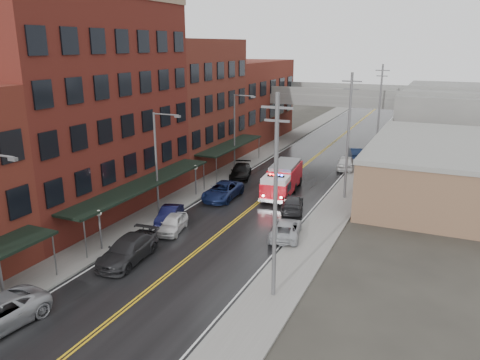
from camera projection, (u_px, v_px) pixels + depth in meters
The scene contains 30 objects.
road at pixel (256, 204), 43.75m from camera, with size 11.00×160.00×0.02m, color black.
sidewalk_left at pixel (188, 194), 46.58m from camera, with size 3.00×160.00×0.15m, color slate.
sidewalk_right at pixel (333, 215), 40.88m from camera, with size 3.00×160.00×0.15m, color slate.
curb_left at pixel (203, 196), 45.94m from camera, with size 0.30×160.00×0.15m, color gray.
curb_right at pixel (315, 212), 41.52m from camera, with size 0.30×160.00×0.15m, color gray.
brick_building_b at pixel (84, 110), 40.29m from camera, with size 9.00×20.00×18.00m, color maroon.
brick_building_c at pixel (187, 104), 56.06m from camera, with size 9.00×15.00×15.00m, color maroon.
brick_building_far at pixel (245, 101), 71.83m from camera, with size 9.00×20.00×12.00m, color maroon.
tan_building at pixel (447, 171), 45.57m from camera, with size 14.00×22.00×5.00m, color #896449.
right_far_block at pixel (466, 116), 70.69m from camera, with size 18.00×30.00×8.00m, color slate.
awning_1 at pixel (144, 184), 39.70m from camera, with size 2.60×18.00×3.09m.
awning_2 at pixel (231, 145), 55.05m from camera, with size 2.60×13.00×3.09m.
globe_lamp_1 at pixel (99, 221), 33.33m from camera, with size 0.44×0.44×3.12m.
globe_lamp_2 at pixel (196, 173), 45.61m from camera, with size 0.44×0.44×3.12m.
street_lamp_1 at pixel (158, 158), 39.60m from camera, with size 2.64×0.22×9.00m.
street_lamp_2 at pixel (236, 128), 53.63m from camera, with size 2.64×0.22×9.00m.
utility_pole_0 at pixel (275, 196), 26.02m from camera, with size 1.80×0.24×12.00m.
utility_pole_1 at pixel (348, 135), 43.56m from camera, with size 1.80×0.24×12.00m.
utility_pole_2 at pixel (379, 109), 61.11m from camera, with size 1.80×0.24×12.00m.
overpass at pixel (337, 103), 70.15m from camera, with size 40.00×10.00×7.50m.
fire_truck at pixel (282, 179), 46.37m from camera, with size 3.81×8.16×2.90m.
parked_car_left_3 at pixel (128, 250), 32.15m from camera, with size 2.31×5.67×1.65m, color #232426.
parked_car_left_4 at pixel (173, 223), 37.25m from camera, with size 1.61×4.01×1.37m, color silver.
parked_car_left_5 at pixel (169, 215), 39.18m from camera, with size 1.41×4.05×1.34m, color black.
parked_car_left_6 at pixel (223, 191), 45.18m from camera, with size 2.60×5.63×1.56m, color #131F4A.
parked_car_left_7 at pixel (241, 171), 52.25m from camera, with size 2.09×5.15×1.49m, color black.
parked_car_right_0 at pixel (286, 229), 36.17m from camera, with size 2.23×4.83×1.34m, color #A7ABB0.
parked_car_right_1 at pixel (292, 203), 41.98m from camera, with size 1.93×4.74×1.38m, color #29292C.
parked_car_right_2 at pixel (346, 163), 55.77m from camera, with size 1.98×4.93×1.68m, color silver.
parked_car_right_3 at pixel (355, 153), 61.07m from camera, with size 1.55×4.43×1.46m, color black.
Camera 1 is at (15.46, -8.40, 14.41)m, focal length 35.00 mm.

